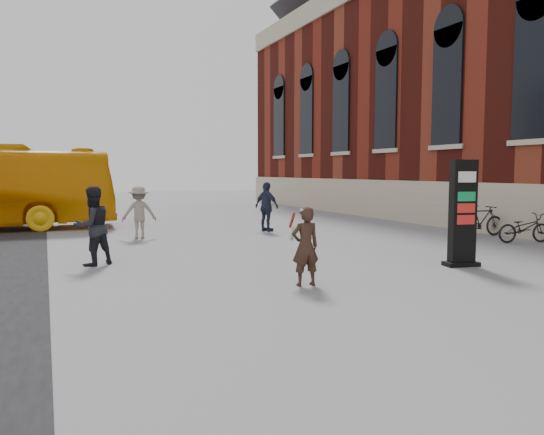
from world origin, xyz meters
name	(u,v)px	position (x,y,z in m)	size (l,w,h in m)	color
ground	(339,289)	(0.00, 0.00, 0.00)	(100.00, 100.00, 0.00)	#9E9EA3
info_pylon	(463,213)	(3.89, 1.01, 1.24)	(0.85, 0.54, 2.47)	black
woman	(305,245)	(-0.43, 0.56, 0.78)	(0.58, 0.53, 1.53)	#382619
pedestrian_a	(93,226)	(-4.01, 4.50, 0.93)	(0.90, 0.70, 1.86)	black
pedestrian_b	(139,212)	(-2.18, 9.22, 0.86)	(1.12, 0.64, 1.73)	gray
pedestrian_c	(267,207)	(2.47, 9.42, 0.91)	(1.06, 0.44, 1.81)	#272D46
bike_6	(524,228)	(8.60, 3.40, 0.46)	(0.61, 1.75, 0.92)	black
bike_7	(482,221)	(8.60, 5.15, 0.54)	(0.50, 1.79, 1.07)	black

